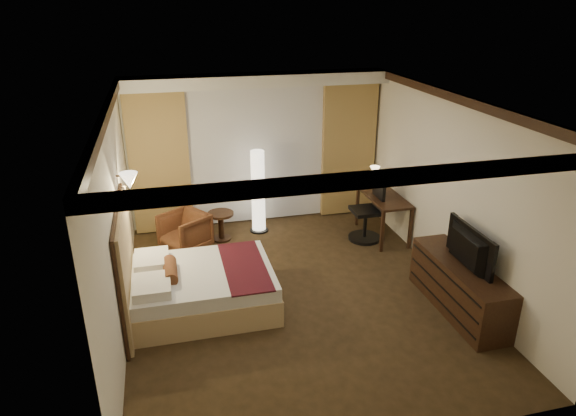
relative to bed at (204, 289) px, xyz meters
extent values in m
cube|color=#302212|center=(1.26, 0.00, -0.27)|extent=(4.50, 5.50, 0.01)
cube|color=white|center=(1.26, 0.00, 2.43)|extent=(4.50, 5.50, 0.01)
cube|color=white|center=(1.26, 2.75, 1.08)|extent=(4.50, 0.02, 2.70)
cube|color=white|center=(-0.99, 0.00, 1.08)|extent=(0.02, 5.50, 2.70)
cube|color=white|center=(3.51, 0.00, 1.08)|extent=(0.02, 5.50, 2.70)
cube|color=white|center=(1.26, 2.50, 2.33)|extent=(4.50, 0.50, 0.20)
cube|color=silver|center=(1.26, 2.67, 0.98)|extent=(2.48, 0.04, 2.45)
cube|color=#A2844A|center=(-0.44, 2.61, 0.98)|extent=(1.00, 0.14, 2.45)
cube|color=#A2844A|center=(2.96, 2.61, 0.98)|extent=(1.00, 0.14, 2.45)
imported|color=#513218|center=(-0.14, 1.80, 0.07)|extent=(0.89, 0.90, 0.68)
imported|color=black|center=(3.23, -0.89, 0.71)|extent=(0.61, 1.04, 0.13)
camera|label=1|loc=(-0.34, -6.00, 3.61)|focal=32.00mm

